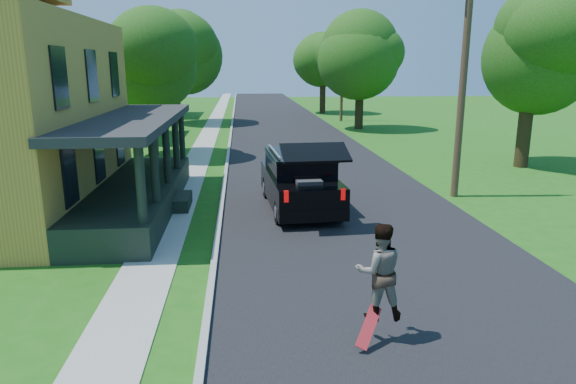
{
  "coord_description": "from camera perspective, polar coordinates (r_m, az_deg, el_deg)",
  "views": [
    {
      "loc": [
        -3.33,
        -11.08,
        4.7
      ],
      "look_at": [
        -2.04,
        3.0,
        1.22
      ],
      "focal_mm": 32.0,
      "sensor_mm": 36.0,
      "label": 1
    }
  ],
  "objects": [
    {
      "name": "curb",
      "position": [
        31.44,
        -6.53,
        5.14
      ],
      "size": [
        0.15,
        120.0,
        0.12
      ],
      "primitive_type": "cube",
      "color": "#9B9A96",
      "rests_on": "ground"
    },
    {
      "name": "tree_right_mid",
      "position": [
        39.97,
        8.07,
        15.43
      ],
      "size": [
        7.49,
        7.71,
        9.11
      ],
      "rotation": [
        0.0,
        0.0,
        -0.42
      ],
      "color": "black",
      "rests_on": "ground"
    },
    {
      "name": "street",
      "position": [
        31.61,
        0.86,
        5.27
      ],
      "size": [
        8.0,
        120.0,
        0.02
      ],
      "primitive_type": "cube",
      "color": "black",
      "rests_on": "ground"
    },
    {
      "name": "neighbor_house_far",
      "position": [
        52.08,
        -16.93,
        12.69
      ],
      "size": [
        12.78,
        12.78,
        8.3
      ],
      "color": "beige",
      "rests_on": "ground"
    },
    {
      "name": "tree_left_mid",
      "position": [
        28.44,
        -15.4,
        14.63
      ],
      "size": [
        5.91,
        6.17,
        7.92
      ],
      "rotation": [
        0.0,
        0.0,
        -0.37
      ],
      "color": "black",
      "rests_on": "ground"
    },
    {
      "name": "black_suv",
      "position": [
        17.18,
        1.32,
        1.27
      ],
      "size": [
        2.4,
        5.55,
        2.53
      ],
      "rotation": [
        0.0,
        0.0,
        0.06
      ],
      "color": "black",
      "rests_on": "ground"
    },
    {
      "name": "sidewalk",
      "position": [
        31.51,
        -9.36,
        5.06
      ],
      "size": [
        1.3,
        120.0,
        0.03
      ],
      "primitive_type": "cube",
      "color": "#989991",
      "rests_on": "ground"
    },
    {
      "name": "skateboarder",
      "position": [
        9.08,
        10.13,
        -8.65
      ],
      "size": [
        0.86,
        0.68,
        1.73
      ],
      "rotation": [
        0.0,
        0.0,
        3.1
      ],
      "color": "black",
      "rests_on": "ground"
    },
    {
      "name": "tree_right_far",
      "position": [
        52.98,
        3.89,
        15.28
      ],
      "size": [
        7.05,
        6.79,
        9.27
      ],
      "rotation": [
        0.0,
        0.0,
        0.22
      ],
      "color": "black",
      "rests_on": "ground"
    },
    {
      "name": "skateboard",
      "position": [
        9.13,
        8.94,
        -14.72
      ],
      "size": [
        0.54,
        0.51,
        0.63
      ],
      "rotation": [
        0.0,
        0.0,
        -0.26
      ],
      "color": "#A90E14",
      "rests_on": "ground"
    },
    {
      "name": "tree_right_near",
      "position": [
        26.68,
        25.6,
        15.37
      ],
      "size": [
        5.81,
        5.59,
        9.05
      ],
      "rotation": [
        0.0,
        0.0,
        0.01
      ],
      "color": "black",
      "rests_on": "ground"
    },
    {
      "name": "utility_pole_far",
      "position": [
        45.55,
        6.04,
        13.33
      ],
      "size": [
        1.57,
        0.4,
        8.45
      ],
      "rotation": [
        0.0,
        0.0,
        -0.18
      ],
      "color": "#472F21",
      "rests_on": "ground"
    },
    {
      "name": "ground",
      "position": [
        12.49,
        10.74,
        -8.55
      ],
      "size": [
        140.0,
        140.0,
        0.0
      ],
      "primitive_type": "plane",
      "color": "#1B5B12",
      "rests_on": "ground"
    },
    {
      "name": "neighbor_house_mid",
      "position": [
        36.53,
        -21.92,
        12.06
      ],
      "size": [
        12.78,
        12.78,
        8.3
      ],
      "color": "beige",
      "rests_on": "ground"
    },
    {
      "name": "tree_left_far",
      "position": [
        44.4,
        -12.6,
        15.75
      ],
      "size": [
        7.83,
        7.98,
        9.81
      ],
      "rotation": [
        0.0,
        0.0,
        -0.39
      ],
      "color": "black",
      "rests_on": "ground"
    },
    {
      "name": "utility_pole_near",
      "position": [
        19.45,
        18.91,
        12.06
      ],
      "size": [
        1.6,
        0.26,
        8.41
      ],
      "rotation": [
        0.0,
        0.0,
        -0.01
      ],
      "color": "#472F21",
      "rests_on": "ground"
    },
    {
      "name": "front_walk",
      "position": [
        18.76,
        -24.27,
        -1.94
      ],
      "size": [
        6.5,
        1.2,
        0.03
      ],
      "primitive_type": "cube",
      "color": "#989991",
      "rests_on": "ground"
    }
  ]
}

